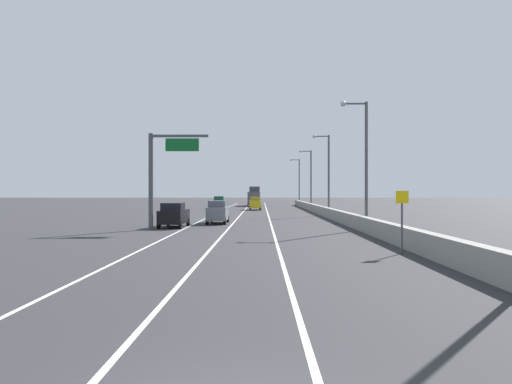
# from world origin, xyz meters

# --- Properties ---
(ground_plane) EXTENTS (320.00, 320.00, 0.00)m
(ground_plane) POSITION_xyz_m (0.00, 64.00, 0.00)
(ground_plane) COLOR #2D2D30
(lane_stripe_left) EXTENTS (0.16, 130.00, 0.00)m
(lane_stripe_left) POSITION_xyz_m (-5.50, 55.00, 0.00)
(lane_stripe_left) COLOR silver
(lane_stripe_left) RESTS_ON ground_plane
(lane_stripe_center) EXTENTS (0.16, 130.00, 0.00)m
(lane_stripe_center) POSITION_xyz_m (-2.00, 55.00, 0.00)
(lane_stripe_center) COLOR silver
(lane_stripe_center) RESTS_ON ground_plane
(lane_stripe_right) EXTENTS (0.16, 130.00, 0.00)m
(lane_stripe_right) POSITION_xyz_m (1.50, 55.00, 0.00)
(lane_stripe_right) COLOR silver
(lane_stripe_right) RESTS_ON ground_plane
(jersey_barrier_right) EXTENTS (0.60, 120.00, 1.10)m
(jersey_barrier_right) POSITION_xyz_m (8.25, 40.00, 0.55)
(jersey_barrier_right) COLOR gray
(jersey_barrier_right) RESTS_ON ground_plane
(overhead_sign_gantry) EXTENTS (4.68, 0.36, 7.50)m
(overhead_sign_gantry) POSITION_xyz_m (-7.26, 31.66, 4.73)
(overhead_sign_gantry) COLOR #47474C
(overhead_sign_gantry) RESTS_ON ground_plane
(speed_advisory_sign) EXTENTS (0.60, 0.11, 3.00)m
(speed_advisory_sign) POSITION_xyz_m (7.35, 17.04, 1.76)
(speed_advisory_sign) COLOR #4C4C51
(speed_advisory_sign) RESTS_ON ground_plane
(lamp_post_right_second) EXTENTS (2.14, 0.44, 10.03)m
(lamp_post_right_second) POSITION_xyz_m (8.55, 31.78, 5.76)
(lamp_post_right_second) COLOR #4C4C51
(lamp_post_right_second) RESTS_ON ground_plane
(lamp_post_right_third) EXTENTS (2.14, 0.44, 10.03)m
(lamp_post_right_third) POSITION_xyz_m (8.74, 54.35, 5.76)
(lamp_post_right_third) COLOR #4C4C51
(lamp_post_right_third) RESTS_ON ground_plane
(lamp_post_right_fourth) EXTENTS (2.14, 0.44, 10.03)m
(lamp_post_right_fourth) POSITION_xyz_m (8.84, 76.91, 5.76)
(lamp_post_right_fourth) COLOR #4C4C51
(lamp_post_right_fourth) RESTS_ON ground_plane
(lamp_post_right_fifth) EXTENTS (2.14, 0.44, 10.03)m
(lamp_post_right_fifth) POSITION_xyz_m (8.60, 99.47, 5.76)
(lamp_post_right_fifth) COLOR #4C4C51
(lamp_post_right_fifth) RESTS_ON ground_plane
(car_black_0) EXTENTS (2.02, 4.58, 2.03)m
(car_black_0) POSITION_xyz_m (-6.63, 34.05, 1.01)
(car_black_0) COLOR black
(car_black_0) RESTS_ON ground_plane
(car_green_1) EXTENTS (2.03, 4.45, 2.14)m
(car_green_1) POSITION_xyz_m (-6.66, 78.01, 1.06)
(car_green_1) COLOR #196033
(car_green_1) RESTS_ON ground_plane
(car_gray_2) EXTENTS (1.81, 4.75, 2.12)m
(car_gray_2) POSITION_xyz_m (-3.40, 38.90, 1.05)
(car_gray_2) COLOR slate
(car_gray_2) RESTS_ON ground_plane
(car_yellow_3) EXTENTS (1.94, 4.50, 2.10)m
(car_yellow_3) POSITION_xyz_m (-0.35, 71.84, 1.05)
(car_yellow_3) COLOR gold
(car_yellow_3) RESTS_ON ground_plane
(box_truck) EXTENTS (2.59, 9.23, 3.98)m
(box_truck) POSITION_xyz_m (-0.77, 93.29, 1.81)
(box_truck) COLOR #4C4C51
(box_truck) RESTS_ON ground_plane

